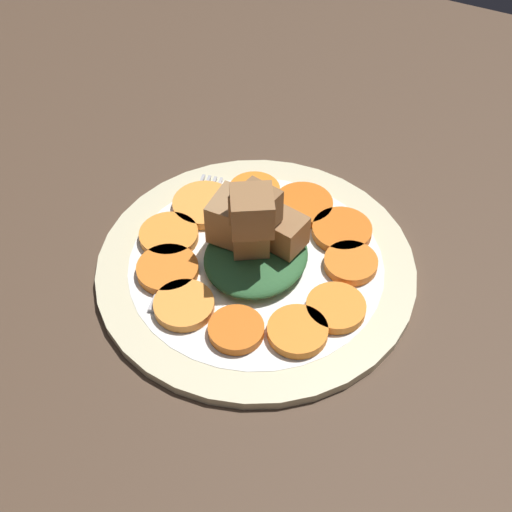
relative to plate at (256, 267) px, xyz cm
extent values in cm
cube|color=#4C3828|center=(0.00, 0.00, -1.52)|extent=(120.00, 120.00, 2.00)
cylinder|color=beige|center=(0.00, 0.00, -0.02)|extent=(30.93, 30.93, 1.00)
cylinder|color=white|center=(0.00, 0.00, 0.03)|extent=(24.75, 24.75, 1.00)
cylinder|color=orange|center=(0.93, -9.20, 1.04)|extent=(5.88, 5.88, 0.92)
cylinder|color=orange|center=(4.83, -7.01, 1.04)|extent=(5.91, 5.91, 0.92)
cylinder|color=orange|center=(7.89, -3.43, 1.04)|extent=(5.57, 5.57, 0.92)
cylinder|color=orange|center=(8.22, 2.10, 1.04)|extent=(5.02, 5.02, 0.92)
cylinder|color=orange|center=(5.97, 7.04, 1.04)|extent=(5.43, 5.43, 0.92)
cylinder|color=orange|center=(2.04, 9.08, 1.04)|extent=(5.47, 5.47, 0.92)
cylinder|color=orange|center=(-3.65, 8.34, 1.04)|extent=(5.17, 5.17, 0.92)
cylinder|color=orange|center=(-7.32, 5.97, 1.04)|extent=(5.98, 5.98, 0.92)
cylinder|color=orange|center=(-9.01, 1.01, 1.04)|extent=(6.14, 6.14, 0.92)
cylinder|color=orange|center=(-8.56, -4.43, 1.04)|extent=(5.44, 5.44, 0.92)
cylinder|color=#F9963A|center=(-4.46, -8.22, 1.04)|extent=(6.48, 6.48, 0.92)
ellipsoid|color=#2D6033|center=(0.00, 0.00, 1.60)|extent=(10.86, 9.78, 2.03)
cube|color=#9E754C|center=(-0.97, -1.74, 4.34)|extent=(3.74, 3.74, 3.45)
cube|color=olive|center=(-1.70, 2.28, 4.26)|extent=(3.83, 3.83, 3.28)
cube|color=#9E754C|center=(-0.87, -2.54, 4.79)|extent=(4.42, 4.42, 4.35)
cube|color=#9E754C|center=(-0.47, -0.58, 4.28)|extent=(4.57, 4.57, 3.33)
cube|color=olive|center=(0.81, 0.01, 8.27)|extent=(5.16, 5.16, 3.77)
cube|color=brown|center=(0.01, -0.01, 7.89)|extent=(4.12, 4.12, 3.52)
cube|color=#B2B2B7|center=(3.50, -6.95, 0.78)|extent=(12.42, 3.66, 0.40)
cube|color=#B2B2B7|center=(-3.34, -8.40, 0.78)|extent=(1.96, 2.57, 0.40)
cube|color=#B2B2B7|center=(-6.27, -10.05, 0.78)|extent=(4.87, 1.32, 0.40)
cube|color=#B2B2B7|center=(-6.41, -9.39, 0.78)|extent=(4.87, 1.32, 0.40)
cube|color=#B2B2B7|center=(-6.55, -8.74, 0.78)|extent=(4.87, 1.32, 0.40)
cube|color=#B2B2B7|center=(-6.69, -8.09, 0.78)|extent=(4.87, 1.32, 0.40)
camera|label=1|loc=(40.96, 20.20, 52.12)|focal=50.00mm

